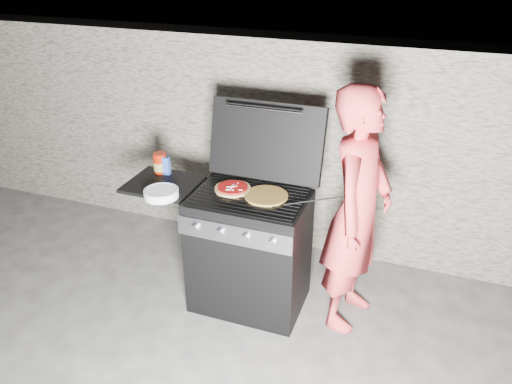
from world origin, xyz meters
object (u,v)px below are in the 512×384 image
(gas_grill, at_px, (218,245))
(sauce_jar, at_px, (160,163))
(person, at_px, (358,212))
(pizza_topped, at_px, (233,188))

(gas_grill, relative_size, sauce_jar, 8.60)
(sauce_jar, distance_m, person, 1.50)
(pizza_topped, relative_size, sauce_jar, 1.62)
(gas_grill, height_order, sauce_jar, sauce_jar)
(pizza_topped, bearing_deg, person, 4.37)
(person, bearing_deg, sauce_jar, 98.50)
(gas_grill, xyz_separation_m, sauce_jar, (-0.52, 0.15, 0.52))
(gas_grill, height_order, pizza_topped, pizza_topped)
(pizza_topped, xyz_separation_m, sauce_jar, (-0.63, 0.10, 0.06))
(sauce_jar, bearing_deg, gas_grill, -15.85)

